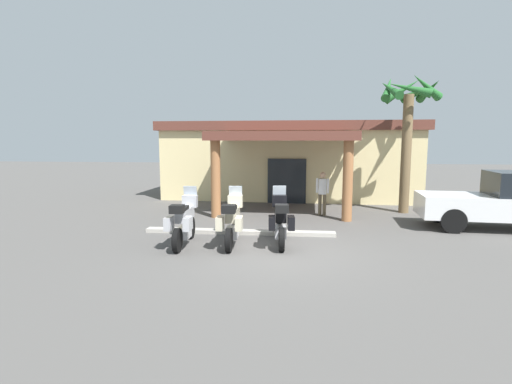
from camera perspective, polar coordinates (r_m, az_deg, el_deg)
name	(u,v)px	position (r m, az deg, el deg)	size (l,w,h in m)	color
ground_plane	(278,251)	(10.99, 3.08, -8.39)	(80.00, 80.00, 0.00)	#514F4C
motel_building	(290,159)	(21.29, 4.85, 4.76)	(13.10, 10.01, 3.86)	beige
motorcycle_silver	(184,221)	(11.58, -10.23, -4.11)	(0.72, 2.21, 1.61)	black
motorcycle_cream	(232,221)	(11.45, -3.41, -4.14)	(0.72, 2.21, 1.61)	black
motorcycle_black	(280,221)	(11.51, 3.50, -4.07)	(0.74, 2.21, 1.61)	black
pedestrian	(322,190)	(16.01, 9.43, 0.22)	(0.50, 0.32, 1.73)	brown
pickup_truck_white	(505,202)	(15.71, 31.95, -1.21)	(5.34, 2.31, 1.95)	black
palm_tree_near_portico	(408,112)	(17.44, 20.83, 10.62)	(2.45, 2.54, 5.69)	brown
curb_strip	(239,232)	(12.91, -2.38, -5.69)	(6.09, 0.36, 0.12)	#ADA89E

